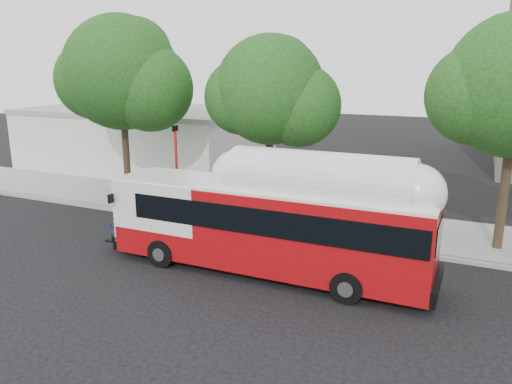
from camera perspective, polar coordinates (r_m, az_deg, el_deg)
ground at (r=18.70m, az=-2.99°, el=-8.40°), size 120.00×120.00×0.00m
sidewalk at (r=24.27m, az=4.12°, el=-2.83°), size 60.00×5.00×0.15m
curb_strip at (r=21.97m, az=1.73°, el=-4.65°), size 60.00×0.30×0.15m
red_curb_segment at (r=23.24m, az=-5.11°, el=-3.62°), size 10.00×0.32×0.16m
street_tree_left at (r=26.62m, az=-14.27°, el=12.58°), size 6.67×5.80×9.74m
street_tree_mid at (r=23.04m, az=2.58°, el=11.05°), size 5.75×5.00×8.62m
low_commercial_bldg at (r=36.98m, az=-12.34°, el=6.12°), size 16.20×10.20×4.25m
transit_bus at (r=17.49m, az=1.45°, el=-4.08°), size 12.28×2.67×3.63m
signal_pole at (r=24.02m, az=-9.04°, el=2.33°), size 0.13×0.42×4.48m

